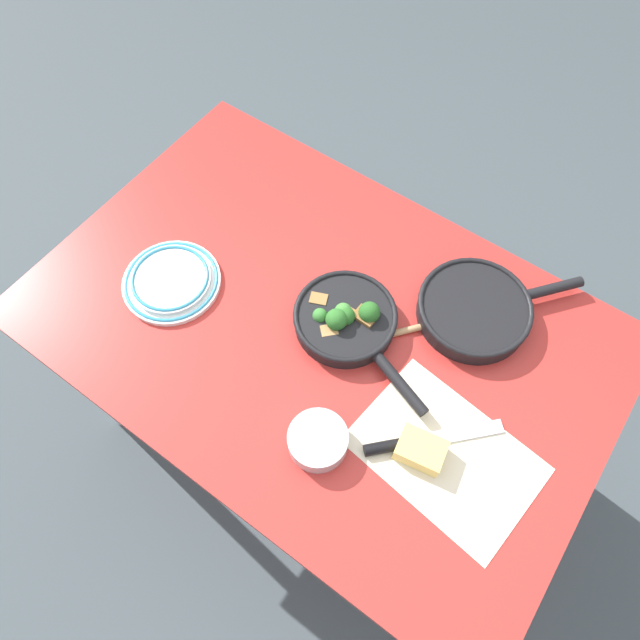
{
  "coord_description": "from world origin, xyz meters",
  "views": [
    {
      "loc": [
        -0.34,
        0.48,
        1.88
      ],
      "look_at": [
        0.0,
        0.0,
        0.79
      ],
      "focal_mm": 32.0,
      "sensor_mm": 36.0,
      "label": 1
    }
  ],
  "objects_px": {
    "skillet_eggs": "(475,309)",
    "cheese_block": "(421,450)",
    "wooden_spoon": "(418,328)",
    "grater_knife": "(414,442)",
    "dinner_plate_stack": "(171,280)",
    "prep_bowl_steel": "(318,440)",
    "skillet_broccoli": "(347,319)"
  },
  "relations": [
    {
      "from": "skillet_eggs",
      "to": "cheese_block",
      "type": "bearing_deg",
      "value": -130.71
    },
    {
      "from": "wooden_spoon",
      "to": "grater_knife",
      "type": "relative_size",
      "value": 1.3
    },
    {
      "from": "skillet_eggs",
      "to": "wooden_spoon",
      "type": "bearing_deg",
      "value": -179.69
    },
    {
      "from": "wooden_spoon",
      "to": "dinner_plate_stack",
      "type": "height_order",
      "value": "dinner_plate_stack"
    },
    {
      "from": "dinner_plate_stack",
      "to": "prep_bowl_steel",
      "type": "height_order",
      "value": "prep_bowl_steel"
    },
    {
      "from": "dinner_plate_stack",
      "to": "grater_knife",
      "type": "bearing_deg",
      "value": 179.97
    },
    {
      "from": "cheese_block",
      "to": "prep_bowl_steel",
      "type": "distance_m",
      "value": 0.2
    },
    {
      "from": "prep_bowl_steel",
      "to": "skillet_eggs",
      "type": "bearing_deg",
      "value": -104.27
    },
    {
      "from": "dinner_plate_stack",
      "to": "cheese_block",
      "type": "bearing_deg",
      "value": 179.05
    },
    {
      "from": "grater_knife",
      "to": "cheese_block",
      "type": "xyz_separation_m",
      "value": [
        -0.02,
        0.01,
        0.01
      ]
    },
    {
      "from": "wooden_spoon",
      "to": "prep_bowl_steel",
      "type": "height_order",
      "value": "prep_bowl_steel"
    },
    {
      "from": "wooden_spoon",
      "to": "dinner_plate_stack",
      "type": "xyz_separation_m",
      "value": [
        0.52,
        0.22,
        0.0
      ]
    },
    {
      "from": "cheese_block",
      "to": "dinner_plate_stack",
      "type": "bearing_deg",
      "value": -0.95
    },
    {
      "from": "cheese_block",
      "to": "dinner_plate_stack",
      "type": "height_order",
      "value": "cheese_block"
    },
    {
      "from": "wooden_spoon",
      "to": "cheese_block",
      "type": "xyz_separation_m",
      "value": [
        -0.14,
        0.24,
        0.01
      ]
    },
    {
      "from": "skillet_broccoli",
      "to": "wooden_spoon",
      "type": "distance_m",
      "value": 0.16
    },
    {
      "from": "skillet_broccoli",
      "to": "skillet_eggs",
      "type": "bearing_deg",
      "value": 60.08
    },
    {
      "from": "dinner_plate_stack",
      "to": "skillet_eggs",
      "type": "bearing_deg",
      "value": -151.5
    },
    {
      "from": "grater_knife",
      "to": "prep_bowl_steel",
      "type": "relative_size",
      "value": 1.87
    },
    {
      "from": "cheese_block",
      "to": "dinner_plate_stack",
      "type": "distance_m",
      "value": 0.66
    },
    {
      "from": "skillet_broccoli",
      "to": "prep_bowl_steel",
      "type": "bearing_deg",
      "value": -48.4
    },
    {
      "from": "wooden_spoon",
      "to": "grater_knife",
      "type": "distance_m",
      "value": 0.26
    },
    {
      "from": "skillet_broccoli",
      "to": "cheese_block",
      "type": "height_order",
      "value": "skillet_broccoli"
    },
    {
      "from": "skillet_broccoli",
      "to": "skillet_eggs",
      "type": "distance_m",
      "value": 0.28
    },
    {
      "from": "cheese_block",
      "to": "prep_bowl_steel",
      "type": "xyz_separation_m",
      "value": [
        0.17,
        0.1,
        0.0
      ]
    },
    {
      "from": "skillet_eggs",
      "to": "grater_knife",
      "type": "height_order",
      "value": "skillet_eggs"
    },
    {
      "from": "wooden_spoon",
      "to": "grater_knife",
      "type": "bearing_deg",
      "value": -111.5
    },
    {
      "from": "cheese_block",
      "to": "prep_bowl_steel",
      "type": "bearing_deg",
      "value": 29.92
    },
    {
      "from": "skillet_broccoli",
      "to": "cheese_block",
      "type": "xyz_separation_m",
      "value": [
        -0.28,
        0.15,
        -0.01
      ]
    },
    {
      "from": "prep_bowl_steel",
      "to": "dinner_plate_stack",
      "type": "bearing_deg",
      "value": -12.72
    },
    {
      "from": "skillet_eggs",
      "to": "dinner_plate_stack",
      "type": "xyz_separation_m",
      "value": [
        0.6,
        0.33,
        -0.01
      ]
    },
    {
      "from": "wooden_spoon",
      "to": "skillet_broccoli",
      "type": "bearing_deg",
      "value": 161.19
    }
  ]
}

